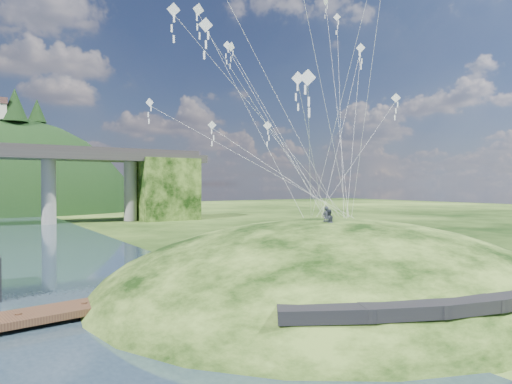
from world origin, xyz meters
TOP-DOWN VIEW (x-y plane):
  - ground at (0.00, 0.00)m, footprint 320.00×320.00m
  - grass_hill at (8.00, 2.00)m, footprint 36.00×32.00m
  - footpath at (7.46, -9.74)m, footprint 22.29×5.84m
  - wooden_dock at (-8.82, 4.42)m, footprint 16.22×4.55m
  - kite_flyers at (7.44, 1.82)m, footprint 2.77×3.10m
  - kite_swarm at (4.95, 4.39)m, footprint 21.26×17.11m

SIDE VIEW (x-z plane):
  - grass_hill at x=8.00m, z-range -8.00..5.00m
  - ground at x=0.00m, z-range 0.00..0.00m
  - wooden_dock at x=-8.82m, z-range -0.07..1.08m
  - footpath at x=7.46m, z-range 1.67..2.50m
  - kite_flyers at x=7.44m, z-range 4.93..6.81m
  - kite_swarm at x=4.95m, z-range 10.99..27.32m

